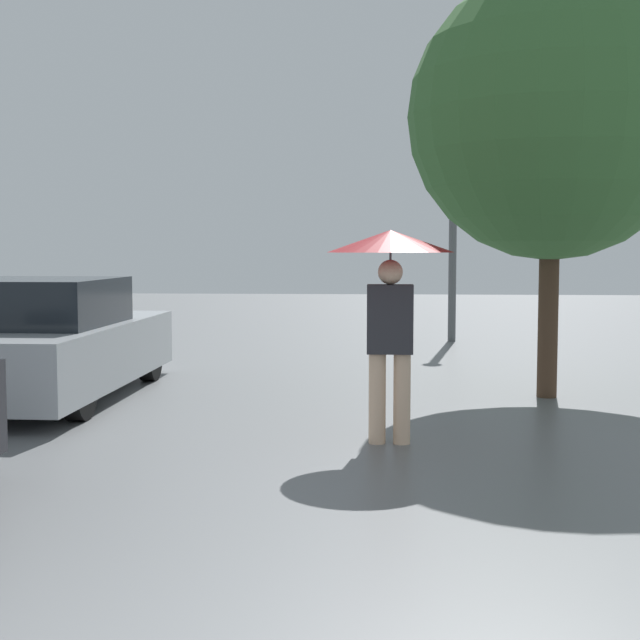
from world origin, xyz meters
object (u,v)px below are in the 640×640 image
pedestrian (390,272)px  street_lamp (453,214)px  tree (552,117)px  parked_car_farthest (44,343)px

pedestrian → street_lamp: bearing=82.2°
tree → street_lamp: (-0.59, 5.93, -0.80)m
parked_car_farthest → street_lamp: street_lamp is taller
street_lamp → tree: bearing=-84.3°
parked_car_farthest → tree: size_ratio=0.90×
tree → parked_car_farthest: bearing=-175.3°
pedestrian → street_lamp: size_ratio=0.47×
pedestrian → parked_car_farthest: bearing=151.5°
pedestrian → tree: bearing=54.9°
pedestrian → tree: (1.75, 2.48, 1.61)m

